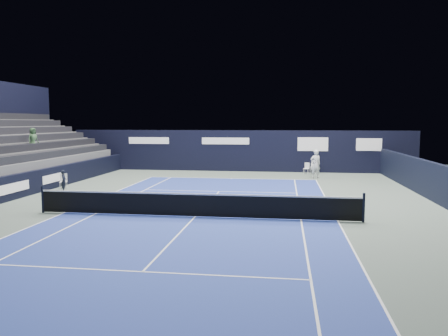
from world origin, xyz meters
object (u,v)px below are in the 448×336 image
object	(u,v)px
folding_chair_back_b	(314,166)
line_judge_chair	(63,180)
tennis_net	(195,204)
tennis_player	(315,164)
folding_chair_back_a	(307,166)

from	to	relation	value
folding_chair_back_b	line_judge_chair	xyz separation A→B (m)	(-14.39, -9.41, -0.09)
line_judge_chair	tennis_net	world-z (taller)	tennis_net
folding_chair_back_b	tennis_player	size ratio (longest dim) A/B	0.53
folding_chair_back_a	tennis_player	xyz separation A→B (m)	(0.44, -2.35, 0.41)
folding_chair_back_a	tennis_net	world-z (taller)	tennis_net
tennis_net	line_judge_chair	bearing A→B (deg)	144.77
folding_chair_back_a	tennis_player	size ratio (longest dim) A/B	0.43
tennis_player	line_judge_chair	bearing A→B (deg)	-154.76
folding_chair_back_b	tennis_player	world-z (taller)	tennis_player
folding_chair_back_b	line_judge_chair	distance (m)	17.19
line_judge_chair	tennis_net	bearing A→B (deg)	-52.20
folding_chair_back_b	tennis_net	distance (m)	16.60
tennis_net	tennis_player	size ratio (longest dim) A/B	6.81
tennis_net	tennis_player	distance (m)	14.09
folding_chair_back_a	tennis_net	size ratio (longest dim) A/B	0.06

